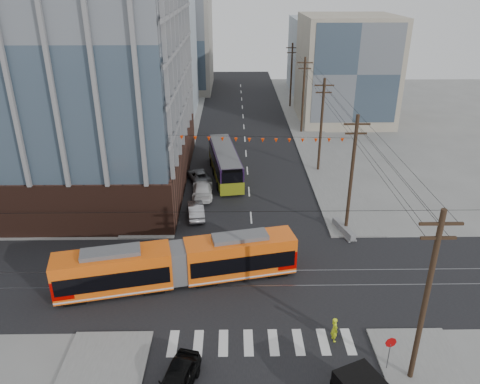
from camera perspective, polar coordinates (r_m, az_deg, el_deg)
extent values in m
plane|color=slate|center=(33.60, 2.27, -14.39)|extent=(160.00, 160.00, 0.00)
cube|color=#381E16|center=(53.47, -24.11, 15.33)|extent=(30.00, 25.00, 28.60)
cube|color=#8C99A5|center=(80.41, -12.32, 15.54)|extent=(18.00, 16.00, 18.00)
cube|color=gray|center=(77.21, 12.77, 14.37)|extent=(14.00, 14.00, 16.00)
cube|color=gray|center=(99.39, -8.42, 18.09)|extent=(16.00, 18.00, 20.00)
cube|color=#8C99A5|center=(97.07, 11.26, 15.95)|extent=(16.00, 16.00, 14.00)
cylinder|color=black|center=(27.41, 21.66, -12.27)|extent=(0.30, 0.30, 11.00)
cylinder|color=black|center=(84.10, 6.27, 13.90)|extent=(0.30, 0.30, 11.00)
imported|color=black|center=(28.33, -7.69, -21.80)|extent=(2.80, 4.66, 1.48)
imported|color=#9D9DA2|center=(45.39, -5.41, -2.20)|extent=(2.02, 4.36, 1.39)
imported|color=white|center=(49.50, -4.60, 0.30)|extent=(2.30, 5.24, 1.50)
imported|color=slate|center=(53.37, -5.03, 2.01)|extent=(3.44, 4.95, 1.26)
imported|color=#CAE11B|center=(31.47, 11.44, -16.09)|extent=(0.55, 0.71, 1.75)
cube|color=gray|center=(43.57, 12.52, -4.46)|extent=(1.71, 3.61, 0.71)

